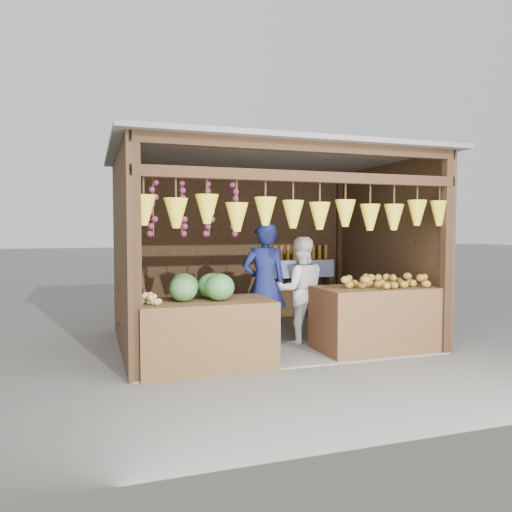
{
  "coord_description": "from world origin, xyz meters",
  "views": [
    {
      "loc": [
        -2.39,
        -6.7,
        1.59
      ],
      "look_at": [
        -0.18,
        -0.1,
        1.23
      ],
      "focal_mm": 35.0,
      "sensor_mm": 36.0,
      "label": 1
    }
  ],
  "objects_px": {
    "counter_left": "(205,334)",
    "vendor_seated": "(132,291)",
    "counter_right": "(378,319)",
    "man_standing": "(264,285)",
    "woman_standing": "(300,290)"
  },
  "relations": [
    {
      "from": "counter_left",
      "to": "vendor_seated",
      "type": "height_order",
      "value": "vendor_seated"
    },
    {
      "from": "counter_right",
      "to": "vendor_seated",
      "type": "height_order",
      "value": "vendor_seated"
    },
    {
      "from": "counter_left",
      "to": "vendor_seated",
      "type": "xyz_separation_m",
      "value": [
        -0.73,
        1.12,
        0.4
      ]
    },
    {
      "from": "man_standing",
      "to": "vendor_seated",
      "type": "bearing_deg",
      "value": -4.46
    },
    {
      "from": "counter_left",
      "to": "woman_standing",
      "type": "bearing_deg",
      "value": 27.36
    },
    {
      "from": "woman_standing",
      "to": "vendor_seated",
      "type": "relative_size",
      "value": 1.45
    },
    {
      "from": "counter_right",
      "to": "woman_standing",
      "type": "xyz_separation_m",
      "value": [
        -0.81,
        0.71,
        0.33
      ]
    },
    {
      "from": "vendor_seated",
      "to": "woman_standing",
      "type": "bearing_deg",
      "value": -145.9
    },
    {
      "from": "counter_right",
      "to": "woman_standing",
      "type": "relative_size",
      "value": 1.09
    },
    {
      "from": "man_standing",
      "to": "woman_standing",
      "type": "height_order",
      "value": "man_standing"
    },
    {
      "from": "man_standing",
      "to": "woman_standing",
      "type": "distance_m",
      "value": 0.54
    },
    {
      "from": "counter_right",
      "to": "woman_standing",
      "type": "bearing_deg",
      "value": 138.67
    },
    {
      "from": "counter_left",
      "to": "vendor_seated",
      "type": "bearing_deg",
      "value": 122.97
    },
    {
      "from": "woman_standing",
      "to": "man_standing",
      "type": "bearing_deg",
      "value": 6.7
    },
    {
      "from": "counter_left",
      "to": "man_standing",
      "type": "distance_m",
      "value": 1.38
    }
  ]
}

